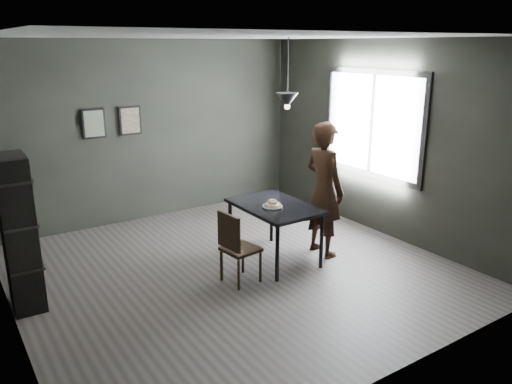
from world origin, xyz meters
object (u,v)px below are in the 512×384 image
shelf_unit (19,234)px  pendant_lamp (287,100)px  white_plate (272,207)px  cafe_table (274,211)px  woman (324,189)px  wood_chair (235,244)px

shelf_unit → pendant_lamp: pendant_lamp is taller
pendant_lamp → white_plate: bearing=-153.3°
cafe_table → shelf_unit: shelf_unit is taller
woman → white_plate: bearing=80.2°
woman → wood_chair: size_ratio=2.02×
woman → cafe_table: bearing=73.9°
white_plate → wood_chair: 0.78m
cafe_table → pendant_lamp: bearing=21.8°
wood_chair → pendant_lamp: size_ratio=1.02×
cafe_table → white_plate: bearing=-140.2°
white_plate → shelf_unit: (-2.84, 0.55, 0.07)m
wood_chair → pendant_lamp: 1.90m
cafe_table → white_plate: 0.13m
cafe_table → wood_chair: 0.85m
pendant_lamp → cafe_table: bearing=-158.2°
white_plate → shelf_unit: shelf_unit is taller
cafe_table → woman: size_ratio=0.67×
white_plate → wood_chair: size_ratio=0.26×
wood_chair → shelf_unit: bearing=152.6°
white_plate → wood_chair: (-0.70, -0.25, -0.25)m
woman → shelf_unit: (-3.58, 0.67, -0.06)m
woman → wood_chair: 1.50m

